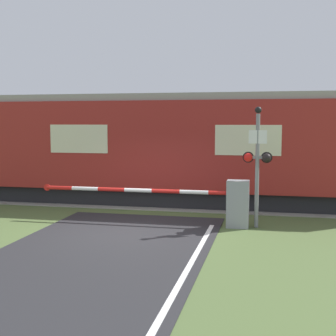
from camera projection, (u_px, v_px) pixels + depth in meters
name	position (u px, v px, depth m)	size (l,w,h in m)	color
ground_plane	(130.00, 230.00, 12.50)	(80.00, 80.00, 0.00)	#4C6033
track_bed	(165.00, 202.00, 16.75)	(36.00, 3.20, 0.13)	gray
train	(94.00, 147.00, 17.13)	(20.50, 2.74, 3.82)	black
crossing_barrier	(220.00, 201.00, 12.89)	(6.06, 0.44, 1.30)	gray
signal_post	(257.00, 159.00, 12.66)	(0.79, 0.26, 3.30)	gray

